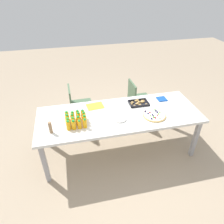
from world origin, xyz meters
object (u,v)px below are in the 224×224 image
(juice_bottle_15, at_px, (83,114))
(paper_folder, at_px, (95,106))
(juice_bottle_0, at_px, (68,125))
(juice_bottle_7, at_px, (85,120))
(juice_bottle_5, at_px, (73,121))
(juice_bottle_1, at_px, (74,125))
(juice_bottle_2, at_px, (80,124))
(juice_bottle_12, at_px, (67,116))
(chair_far_left, at_px, (77,104))
(juice_bottle_11, at_px, (84,117))
(plate_stack, at_px, (120,119))
(juice_bottle_13, at_px, (73,116))
(juice_bottle_8, at_px, (67,119))
(cardboard_tube, at_px, (50,128))
(fruit_pizza, at_px, (154,115))
(juice_bottle_6, at_px, (78,121))
(juice_bottle_14, at_px, (78,115))
(napkin_stack, at_px, (162,99))
(juice_bottle_10, at_px, (79,117))
(snack_tray, at_px, (139,103))
(juice_bottle_4, at_px, (68,122))
(juice_bottle_9, at_px, (72,118))
(juice_bottle_3, at_px, (85,123))
(party_table, at_px, (119,117))
(chair_far_right, at_px, (137,98))

(juice_bottle_15, relative_size, paper_folder, 0.53)
(juice_bottle_0, relative_size, juice_bottle_7, 1.02)
(juice_bottle_5, bearing_deg, juice_bottle_1, -88.71)
(juice_bottle_1, height_order, juice_bottle_2, juice_bottle_1)
(juice_bottle_1, relative_size, juice_bottle_12, 1.01)
(chair_far_left, bearing_deg, juice_bottle_11, 2.13)
(juice_bottle_11, height_order, juice_bottle_15, juice_bottle_11)
(juice_bottle_11, distance_m, plate_stack, 0.52)
(juice_bottle_13, bearing_deg, juice_bottle_8, -138.74)
(chair_far_left, bearing_deg, cardboard_tube, -22.34)
(chair_far_left, distance_m, fruit_pizza, 1.47)
(juice_bottle_6, height_order, juice_bottle_14, juice_bottle_6)
(juice_bottle_12, xyz_separation_m, juice_bottle_13, (0.08, -0.00, -0.00))
(juice_bottle_6, xyz_separation_m, napkin_stack, (1.41, 0.39, -0.06))
(juice_bottle_11, xyz_separation_m, juice_bottle_12, (-0.23, 0.07, -0.00))
(juice_bottle_10, relative_size, snack_tray, 0.49)
(juice_bottle_5, relative_size, juice_bottle_8, 0.97)
(juice_bottle_10, bearing_deg, plate_stack, -9.24)
(juice_bottle_14, bearing_deg, juice_bottle_6, -91.53)
(fruit_pizza, bearing_deg, juice_bottle_13, 171.21)
(juice_bottle_5, bearing_deg, juice_bottle_13, 88.46)
(chair_far_left, xyz_separation_m, juice_bottle_7, (0.05, -0.95, 0.31))
(juice_bottle_4, relative_size, juice_bottle_12, 0.97)
(juice_bottle_15, bearing_deg, juice_bottle_1, -123.27)
(chair_far_left, height_order, juice_bottle_0, juice_bottle_0)
(juice_bottle_11, height_order, paper_folder, juice_bottle_11)
(juice_bottle_1, xyz_separation_m, juice_bottle_14, (0.07, 0.22, 0.00))
(snack_tray, bearing_deg, juice_bottle_4, -163.38)
(juice_bottle_6, height_order, juice_bottle_13, juice_bottle_6)
(juice_bottle_2, height_order, juice_bottle_11, juice_bottle_11)
(juice_bottle_13, height_order, napkin_stack, juice_bottle_13)
(juice_bottle_1, relative_size, plate_stack, 0.82)
(juice_bottle_9, distance_m, juice_bottle_10, 0.09)
(juice_bottle_2, xyz_separation_m, cardboard_tube, (-0.38, -0.01, 0.02))
(juice_bottle_1, xyz_separation_m, juice_bottle_3, (0.15, -0.00, 0.00))
(juice_bottle_2, distance_m, paper_folder, 0.57)
(juice_bottle_9, height_order, juice_bottle_12, juice_bottle_12)
(juice_bottle_0, height_order, plate_stack, juice_bottle_0)
(juice_bottle_6, xyz_separation_m, cardboard_tube, (-0.37, -0.08, 0.01))
(juice_bottle_9, height_order, juice_bottle_10, juice_bottle_10)
(juice_bottle_1, xyz_separation_m, juice_bottle_15, (0.15, 0.22, -0.00))
(chair_far_left, distance_m, plate_stack, 1.14)
(napkin_stack, xyz_separation_m, paper_folder, (-1.11, 0.04, -0.00))
(paper_folder, bearing_deg, juice_bottle_10, -130.03)
(party_table, distance_m, juice_bottle_11, 0.55)
(juice_bottle_11, distance_m, snack_tray, 0.94)
(chair_far_left, xyz_separation_m, juice_bottle_14, (-0.03, -0.81, 0.31))
(juice_bottle_0, relative_size, juice_bottle_9, 1.07)
(juice_bottle_14, height_order, juice_bottle_15, juice_bottle_14)
(chair_far_right, distance_m, snack_tray, 0.65)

